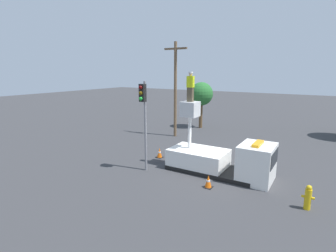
# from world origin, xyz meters

# --- Properties ---
(ground_plane) EXTENTS (120.00, 120.00, 0.00)m
(ground_plane) POSITION_xyz_m (0.00, 0.00, 0.00)
(ground_plane) COLOR #38383A
(bucket_truck) EXTENTS (6.03, 2.25, 4.09)m
(bucket_truck) POSITION_xyz_m (0.53, 0.00, 0.83)
(bucket_truck) COLOR black
(bucket_truck) RESTS_ON ground
(worker) EXTENTS (0.40, 0.26, 1.75)m
(worker) POSITION_xyz_m (-1.49, 0.00, 4.97)
(worker) COLOR brown
(worker) RESTS_ON bucket_truck
(traffic_light_pole) EXTENTS (0.34, 0.57, 5.32)m
(traffic_light_pole) POSITION_xyz_m (-3.45, -2.00, 3.77)
(traffic_light_pole) COLOR gray
(traffic_light_pole) RESTS_ON ground
(fire_hydrant) EXTENTS (0.52, 0.28, 1.11)m
(fire_hydrant) POSITION_xyz_m (5.21, -1.90, 0.55)
(fire_hydrant) COLOR gold
(fire_hydrant) RESTS_ON ground
(traffic_cone_rear) EXTENTS (0.43, 0.43, 0.69)m
(traffic_cone_rear) POSITION_xyz_m (-4.05, 0.52, 0.33)
(traffic_cone_rear) COLOR black
(traffic_cone_rear) RESTS_ON ground
(traffic_cone_curbside) EXTENTS (0.43, 0.43, 0.67)m
(traffic_cone_curbside) POSITION_xyz_m (0.70, -2.14, 0.32)
(traffic_cone_curbside) COLOR black
(traffic_cone_curbside) RESTS_ON ground
(tree_right_bg) EXTENTS (2.40, 2.40, 4.76)m
(tree_right_bg) POSITION_xyz_m (-5.73, 10.90, 3.51)
(tree_right_bg) COLOR brown
(tree_right_bg) RESTS_ON ground
(utility_pole) EXTENTS (2.20, 0.26, 8.36)m
(utility_pole) POSITION_xyz_m (-6.20, 6.38, 4.51)
(utility_pole) COLOR brown
(utility_pole) RESTS_ON ground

